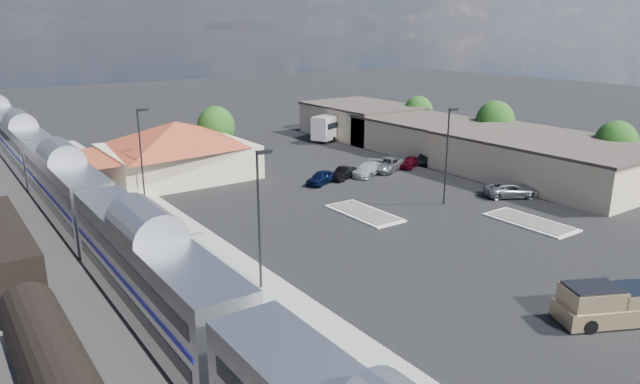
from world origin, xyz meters
TOP-DOWN VIEW (x-y plane):
  - ground at (0.00, 0.00)m, footprint 280.00×280.00m
  - railbed at (-21.00, 8.00)m, footprint 16.00×100.00m
  - platform at (-12.00, 6.00)m, footprint 5.50×92.00m
  - passenger_train at (-18.00, 14.78)m, footprint 3.00×104.00m
  - freight_cars at (-24.00, 4.38)m, footprint 2.80×46.00m
  - station_depot at (-4.56, 24.00)m, footprint 18.35×12.24m
  - buildings_east at (28.00, 14.28)m, footprint 14.40×51.40m
  - traffic_island_south at (4.00, 2.00)m, footprint 3.30×7.50m
  - traffic_island_north at (14.00, -8.00)m, footprint 3.30×7.50m
  - lamp_plat_s at (-10.90, -6.00)m, footprint 1.08×0.25m
  - lamp_plat_n at (-10.90, 16.00)m, footprint 1.08×0.25m
  - lamp_lot at (12.10, 0.00)m, footprint 1.08×0.25m
  - tree_east_a at (34.00, -4.00)m, footprint 4.56×4.56m
  - tree_east_b at (34.00, 12.00)m, footprint 4.94×4.94m
  - tree_east_c at (34.00, 26.00)m, footprint 4.41×4.41m
  - tree_depot at (3.00, 30.00)m, footprint 4.71×4.71m
  - pickup_truck at (3.22, -20.92)m, footprint 6.63×4.82m
  - suv at (19.07, -2.16)m, footprint 5.64×4.63m
  - coach_bus at (24.00, 32.39)m, footprint 11.71×6.86m
  - person_a at (-12.71, -17.80)m, footprint 0.47×0.63m
  - person_b at (-12.75, 11.27)m, footprint 0.88×1.02m
  - parked_car_a at (6.68, 12.47)m, footprint 4.46×3.20m
  - parked_car_b at (9.88, 12.77)m, footprint 4.19×2.99m
  - parked_car_c at (13.08, 12.47)m, footprint 5.38×4.08m
  - parked_car_d at (16.28, 12.77)m, footprint 6.01×4.49m
  - parked_car_e at (19.48, 12.47)m, footprint 4.15×3.18m
  - parked_car_f at (22.68, 12.77)m, footprint 4.49×3.21m

SIDE VIEW (x-z plane):
  - ground at x=0.00m, z-range 0.00..0.00m
  - railbed at x=-21.00m, z-range 0.00..0.12m
  - platform at x=-12.00m, z-range 0.00..0.18m
  - traffic_island_south at x=4.00m, z-range 0.00..0.21m
  - traffic_island_north at x=14.00m, z-range 0.00..0.21m
  - parked_car_b at x=9.88m, z-range 0.00..1.31m
  - parked_car_e at x=19.48m, z-range 0.00..1.32m
  - parked_car_f at x=22.68m, z-range 0.00..1.41m
  - parked_car_a at x=6.68m, z-range 0.00..1.41m
  - suv at x=19.07m, z-range 0.00..1.43m
  - parked_car_c at x=13.08m, z-range 0.00..1.45m
  - parked_car_d at x=16.28m, z-range 0.00..1.52m
  - person_a at x=-12.71m, z-range 0.18..1.76m
  - pickup_truck at x=3.22m, z-range -0.06..2.11m
  - person_b at x=-12.75m, z-range 0.18..1.97m
  - freight_cars at x=-24.00m, z-range -0.07..3.93m
  - coach_bus at x=24.00m, z-range 0.28..4.02m
  - buildings_east at x=28.00m, z-range -0.13..4.67m
  - passenger_train at x=-18.00m, z-range 0.09..5.64m
  - station_depot at x=-4.56m, z-range 0.03..6.23m
  - tree_east_c at x=34.00m, z-range 0.66..6.87m
  - tree_east_a at x=34.00m, z-range 0.68..7.10m
  - tree_depot at x=3.00m, z-range 0.71..7.34m
  - tree_east_b at x=34.00m, z-range 0.74..7.70m
  - lamp_plat_s at x=-10.90m, z-range 0.84..9.84m
  - lamp_plat_n at x=-10.90m, z-range 0.84..9.84m
  - lamp_lot at x=12.10m, z-range 0.84..9.84m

